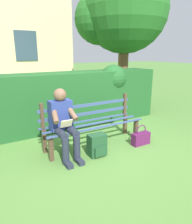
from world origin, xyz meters
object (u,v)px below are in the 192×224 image
(park_bench, at_px, (91,123))
(handbag, at_px, (141,138))
(backpack, at_px, (97,145))
(tree, at_px, (121,12))
(person_seated, at_px, (63,122))

(park_bench, distance_m, handbag, 1.02)
(backpack, bearing_deg, tree, -131.39)
(park_bench, relative_size, handbag, 4.88)
(tree, relative_size, handbag, 10.96)
(park_bench, distance_m, tree, 4.45)
(tree, xyz_separation_m, backpack, (2.70, 3.06, -2.83))
(tree, bearing_deg, person_seated, 40.90)
(backpack, xyz_separation_m, handbag, (-0.98, 0.05, -0.06))
(park_bench, xyz_separation_m, handbag, (-0.82, 0.52, -0.31))
(backpack, distance_m, handbag, 0.98)
(backpack, bearing_deg, handbag, 177.32)
(person_seated, relative_size, handbag, 2.89)
(park_bench, bearing_deg, backpack, 71.95)
(backpack, bearing_deg, person_seated, -31.17)
(park_bench, height_order, handbag, park_bench)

